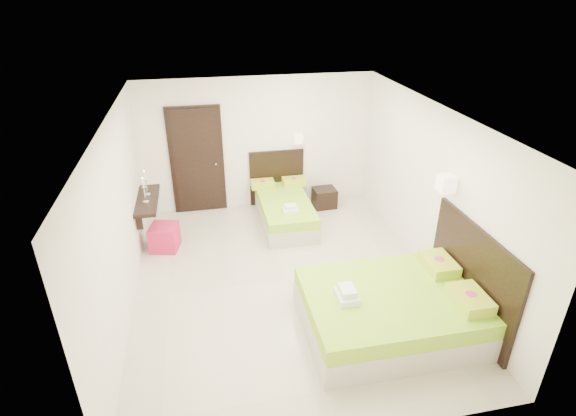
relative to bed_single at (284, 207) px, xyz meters
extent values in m
plane|color=beige|center=(-0.36, -1.93, -0.28)|extent=(5.50, 5.50, 0.00)
cube|color=#BDB4A1|center=(0.00, -0.09, -0.13)|extent=(0.91, 1.83, 0.29)
cube|color=#81BE1E|center=(0.00, -0.09, 0.10)|extent=(0.91, 1.81, 0.18)
cube|color=black|center=(0.00, 0.79, 0.29)|extent=(1.10, 0.05, 1.14)
cube|color=#B4CE25|center=(-0.32, 0.60, 0.26)|extent=(0.46, 0.31, 0.13)
cylinder|color=#D43179|center=(-0.32, 0.60, 0.32)|extent=(0.11, 0.11, 0.00)
cube|color=#B4CE25|center=(0.32, 0.60, 0.26)|extent=(0.46, 0.31, 0.13)
cylinder|color=#D43179|center=(0.32, 0.60, 0.32)|extent=(0.11, 0.11, 0.00)
cube|color=white|center=(0.00, -0.59, 0.23)|extent=(0.27, 0.20, 0.07)
cube|color=white|center=(0.00, -0.59, 0.30)|extent=(0.21, 0.15, 0.07)
cube|color=beige|center=(0.40, 0.64, 1.14)|extent=(0.16, 0.16, 0.18)
cylinder|color=#2D2116|center=(0.40, 0.72, 1.14)|extent=(0.03, 0.16, 0.03)
cube|color=#BDB4A1|center=(0.78, -3.25, -0.10)|extent=(2.23, 1.67, 0.36)
cube|color=#81BE1E|center=(0.78, -3.25, 0.19)|extent=(2.21, 1.66, 0.22)
cube|color=black|center=(1.86, -3.25, 0.42)|extent=(0.05, 1.89, 1.39)
cube|color=#B4CE25|center=(1.62, -3.64, 0.38)|extent=(0.38, 0.56, 0.16)
cylinder|color=#D43179|center=(1.62, -3.64, 0.46)|extent=(0.13, 0.13, 0.00)
cube|color=#B4CE25|center=(1.62, -2.86, 0.38)|extent=(0.38, 0.56, 0.16)
cylinder|color=#D43179|center=(1.62, -2.86, 0.46)|extent=(0.13, 0.13, 0.00)
cube|color=white|center=(0.17, -3.25, 0.34)|extent=(0.25, 0.33, 0.09)
cube|color=white|center=(0.17, -3.25, 0.43)|extent=(0.18, 0.25, 0.09)
cube|color=beige|center=(1.71, -2.55, 1.45)|extent=(0.20, 0.20, 0.22)
cylinder|color=#2D2116|center=(1.79, -2.55, 1.45)|extent=(0.16, 0.03, 0.03)
cube|color=black|center=(0.92, 0.43, -0.09)|extent=(0.46, 0.42, 0.39)
cube|color=#AF173E|center=(-2.20, -0.59, -0.06)|extent=(0.53, 0.53, 0.44)
cube|color=black|center=(-1.56, 0.78, 0.77)|extent=(1.02, 0.06, 2.14)
cube|color=black|center=(-1.56, 0.75, 0.77)|extent=(0.88, 0.04, 2.06)
cylinder|color=silver|center=(-1.21, 0.71, 0.72)|extent=(0.03, 0.10, 0.03)
cube|color=black|center=(-2.43, -0.33, 0.54)|extent=(0.35, 1.20, 0.06)
cube|color=black|center=(-2.55, -0.78, 0.39)|extent=(0.10, 0.04, 0.30)
cube|color=black|center=(-2.55, 0.12, 0.39)|extent=(0.10, 0.04, 0.30)
cylinder|color=silver|center=(-2.43, -0.48, 0.58)|extent=(0.10, 0.10, 0.02)
cylinder|color=silver|center=(-2.43, -0.48, 0.70)|extent=(0.02, 0.02, 0.22)
cone|color=silver|center=(-2.43, -0.48, 0.83)|extent=(0.07, 0.07, 0.04)
cylinder|color=white|center=(-2.43, -0.48, 0.92)|extent=(0.02, 0.02, 0.15)
sphere|color=#FFB23F|center=(-2.43, -0.48, 1.01)|extent=(0.02, 0.02, 0.02)
cylinder|color=silver|center=(-2.43, -0.18, 0.58)|extent=(0.10, 0.10, 0.02)
cylinder|color=silver|center=(-2.43, -0.18, 0.70)|extent=(0.02, 0.02, 0.22)
cone|color=silver|center=(-2.43, -0.18, 0.83)|extent=(0.07, 0.07, 0.04)
cylinder|color=white|center=(-2.43, -0.18, 0.92)|extent=(0.02, 0.02, 0.15)
sphere|color=#FFB23F|center=(-2.43, -0.18, 1.01)|extent=(0.02, 0.02, 0.02)
camera|label=1|loc=(-1.44, -7.51, 3.86)|focal=28.00mm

